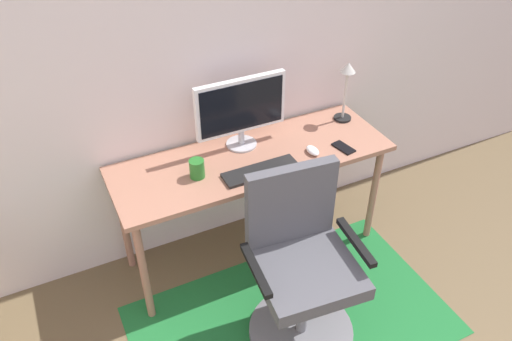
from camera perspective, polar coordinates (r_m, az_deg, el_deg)
wall_back at (r=2.92m, az=-3.60°, el=14.04°), size 6.00×0.10×2.60m
area_rug at (r=3.03m, az=4.03°, el=-16.37°), size 1.75×1.04×0.01m
desk at (r=2.96m, az=-0.38°, el=0.35°), size 1.63×0.55×0.75m
monitor at (r=2.88m, az=-1.65°, el=7.00°), size 0.54×0.18×0.43m
keyboard at (r=2.78m, az=0.55°, el=-0.04°), size 0.43×0.13×0.02m
computer_mouse at (r=2.95m, az=6.37°, el=2.24°), size 0.06×0.10×0.03m
coffee_cup at (r=2.74m, az=-6.63°, el=0.21°), size 0.08×0.08×0.11m
cell_phone at (r=3.02m, az=9.78°, el=2.54°), size 0.09×0.15×0.01m
desk_lamp at (r=3.18m, az=10.11°, el=9.67°), size 0.11×0.11×0.39m
office_chair at (r=2.69m, az=5.01°, el=-11.76°), size 0.60×0.57×1.01m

